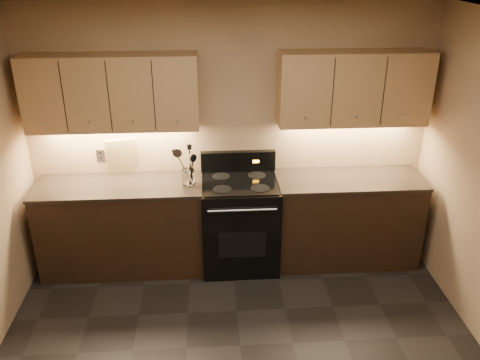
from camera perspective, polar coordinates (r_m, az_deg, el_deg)
name	(u,v)px	position (r m, az deg, el deg)	size (l,w,h in m)	color
ceiling	(246,34)	(2.85, 0.63, 16.11)	(4.00, 4.00, 0.00)	silver
wall_back	(230,135)	(5.12, -1.15, 5.03)	(4.00, 0.04, 2.60)	tan
counter_left	(123,226)	(5.26, -13.00, -5.07)	(1.62, 0.62, 0.93)	black
counter_right	(346,219)	(5.37, 11.79, -4.29)	(1.46, 0.62, 0.93)	black
stove	(240,222)	(5.18, -0.01, -4.74)	(0.76, 0.68, 1.14)	black
upper_cab_left	(111,93)	(4.90, -14.25, 9.50)	(1.60, 0.30, 0.70)	#B07D58
upper_cab_right	(354,88)	(5.02, 12.69, 10.01)	(1.44, 0.30, 0.70)	#B07D58
outlet_plate	(101,155)	(5.28, -15.37, 2.67)	(0.09, 0.01, 0.12)	#B2B5BA
utensil_crock	(188,177)	(4.92, -5.82, 0.29)	(0.16, 0.16, 0.15)	white
cutting_board	(122,156)	(5.21, -13.07, 2.60)	(0.30, 0.02, 0.39)	#D6BC73
wooden_spoon	(184,169)	(4.88, -6.29, 1.21)	(0.06, 0.06, 0.29)	#D6BC73
black_spoon	(189,167)	(4.90, -5.80, 1.49)	(0.06, 0.06, 0.31)	black
black_turner	(190,165)	(4.86, -5.64, 1.73)	(0.08, 0.08, 0.38)	black
steel_spatula	(191,164)	(4.87, -5.56, 1.80)	(0.08, 0.08, 0.38)	silver
steel_skimmer	(191,166)	(4.85, -5.49, 1.58)	(0.09, 0.09, 0.36)	silver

